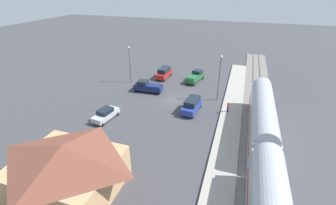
% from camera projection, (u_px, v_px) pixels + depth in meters
% --- Properties ---
extents(ground_plane, '(200.00, 200.00, 0.00)m').
position_uv_depth(ground_plane, '(174.00, 100.00, 40.92)').
color(ground_plane, '#424247').
extents(railway_track, '(4.80, 70.00, 0.30)m').
position_uv_depth(railway_track, '(258.00, 112.00, 37.02)').
color(railway_track, slate).
rests_on(railway_track, ground).
extents(platform, '(3.20, 46.00, 0.30)m').
position_uv_depth(platform, '(232.00, 108.00, 38.10)').
color(platform, '#A8A399').
rests_on(platform, ground).
extents(station_building, '(10.13, 8.64, 5.33)m').
position_uv_depth(station_building, '(67.00, 167.00, 22.15)').
color(station_building, tan).
rests_on(station_building, ground).
extents(pedestrian_on_platform, '(0.36, 0.36, 1.71)m').
position_uv_depth(pedestrian_on_platform, '(228.00, 106.00, 36.28)').
color(pedestrian_on_platform, '#23284C').
rests_on(pedestrian_on_platform, platform).
extents(sedan_silver, '(2.49, 4.72, 1.74)m').
position_uv_depth(sedan_silver, '(106.00, 114.00, 34.91)').
color(sedan_silver, silver).
rests_on(sedan_silver, ground).
extents(pickup_green, '(3.15, 5.71, 2.14)m').
position_uv_depth(pickup_green, '(195.00, 77.00, 48.47)').
color(pickup_green, '#236638').
rests_on(pickup_green, ground).
extents(suv_red, '(2.29, 5.02, 2.22)m').
position_uv_depth(suv_red, '(164.00, 73.00, 50.22)').
color(suv_red, red).
rests_on(suv_red, ground).
extents(pickup_navy, '(5.49, 2.69, 2.14)m').
position_uv_depth(pickup_navy, '(148.00, 87.00, 43.78)').
color(pickup_navy, navy).
rests_on(pickup_navy, ground).
extents(suv_blue, '(2.46, 5.08, 2.22)m').
position_uv_depth(suv_blue, '(192.00, 105.00, 36.94)').
color(suv_blue, '#283D9E').
rests_on(suv_blue, ground).
extents(light_pole_near_platform, '(0.44, 0.44, 8.02)m').
position_uv_depth(light_pole_near_platform, '(220.00, 73.00, 38.81)').
color(light_pole_near_platform, '#515156').
rests_on(light_pole_near_platform, ground).
extents(light_pole_lot_center, '(0.44, 0.44, 7.43)m').
position_uv_depth(light_pole_lot_center, '(130.00, 60.00, 46.29)').
color(light_pole_lot_center, '#515156').
rests_on(light_pole_lot_center, ground).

